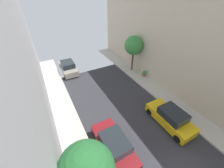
{
  "coord_description": "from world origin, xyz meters",
  "views": [
    {
      "loc": [
        -5.32,
        -0.28,
        9.73
      ],
      "look_at": [
        0.85,
        11.0,
        0.5
      ],
      "focal_mm": 21.82,
      "sensor_mm": 36.0,
      "label": 1
    }
  ],
  "objects_px": {
    "parked_car_left_3": "(114,145)",
    "parked_car_right_2": "(170,118)",
    "parked_car_left_4": "(68,67)",
    "street_tree_1": "(134,46)",
    "potted_plant_1": "(144,73)"
  },
  "relations": [
    {
      "from": "parked_car_right_2",
      "to": "parked_car_left_3",
      "type": "bearing_deg",
      "value": 178.5
    },
    {
      "from": "parked_car_right_2",
      "to": "potted_plant_1",
      "type": "distance_m",
      "value": 7.53
    },
    {
      "from": "parked_car_right_2",
      "to": "street_tree_1",
      "type": "bearing_deg",
      "value": 74.57
    },
    {
      "from": "parked_car_left_3",
      "to": "parked_car_right_2",
      "type": "relative_size",
      "value": 1.0
    },
    {
      "from": "parked_car_left_3",
      "to": "parked_car_right_2",
      "type": "bearing_deg",
      "value": -1.5
    },
    {
      "from": "parked_car_left_3",
      "to": "street_tree_1",
      "type": "relative_size",
      "value": 0.89
    },
    {
      "from": "parked_car_left_4",
      "to": "street_tree_1",
      "type": "relative_size",
      "value": 0.89
    },
    {
      "from": "parked_car_left_3",
      "to": "parked_car_left_4",
      "type": "xyz_separation_m",
      "value": [
        0.0,
        12.83,
        0.0
      ]
    },
    {
      "from": "parked_car_left_3",
      "to": "street_tree_1",
      "type": "xyz_separation_m",
      "value": [
        7.92,
        8.98,
        2.9
      ]
    },
    {
      "from": "street_tree_1",
      "to": "potted_plant_1",
      "type": "relative_size",
      "value": 5.67
    },
    {
      "from": "parked_car_left_3",
      "to": "parked_car_left_4",
      "type": "height_order",
      "value": "same"
    },
    {
      "from": "parked_car_left_4",
      "to": "parked_car_right_2",
      "type": "bearing_deg",
      "value": -67.4
    },
    {
      "from": "parked_car_right_2",
      "to": "potted_plant_1",
      "type": "xyz_separation_m",
      "value": [
        2.89,
        6.95,
        -0.11
      ]
    },
    {
      "from": "parked_car_left_4",
      "to": "potted_plant_1",
      "type": "xyz_separation_m",
      "value": [
        8.29,
        -6.03,
        -0.11
      ]
    },
    {
      "from": "potted_plant_1",
      "to": "parked_car_left_3",
      "type": "bearing_deg",
      "value": -140.62
    }
  ]
}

